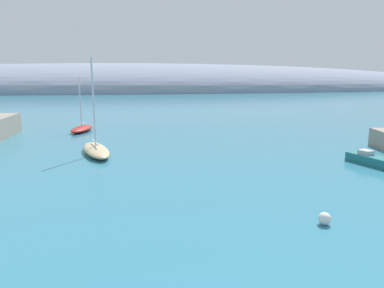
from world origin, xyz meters
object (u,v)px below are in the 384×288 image
(sailboat_sand_near_shore, at_px, (96,149))
(motorboat_teal_foreground, at_px, (372,160))
(mooring_buoy_white, at_px, (325,219))
(sailboat_red_mid_mooring, at_px, (82,128))

(sailboat_sand_near_shore, height_order, motorboat_teal_foreground, sailboat_sand_near_shore)
(motorboat_teal_foreground, relative_size, mooring_buoy_white, 7.38)
(sailboat_red_mid_mooring, height_order, mooring_buoy_white, sailboat_red_mid_mooring)
(sailboat_sand_near_shore, height_order, mooring_buoy_white, sailboat_sand_near_shore)
(sailboat_sand_near_shore, relative_size, sailboat_red_mid_mooring, 1.27)
(sailboat_red_mid_mooring, distance_m, motorboat_teal_foreground, 36.71)
(sailboat_sand_near_shore, relative_size, mooring_buoy_white, 13.99)
(sailboat_sand_near_shore, distance_m, mooring_buoy_white, 23.90)
(sailboat_sand_near_shore, xyz_separation_m, motorboat_teal_foreground, (24.70, -8.32, -0.06))
(sailboat_red_mid_mooring, bearing_deg, motorboat_teal_foreground, 63.23)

